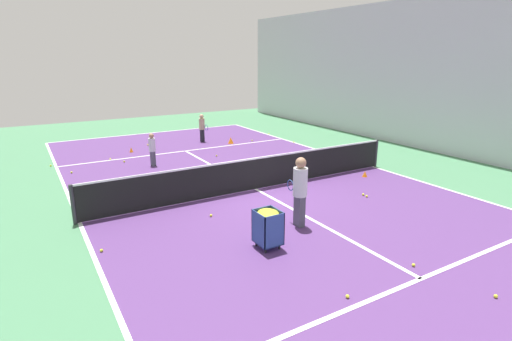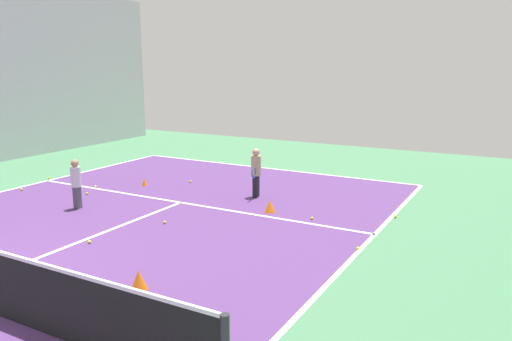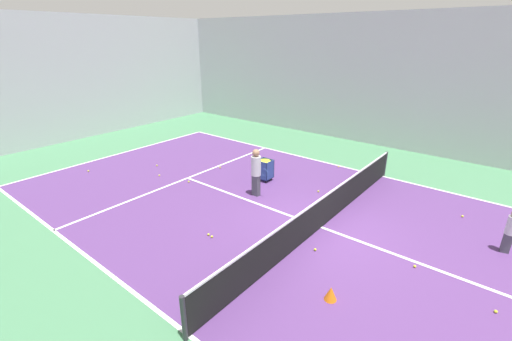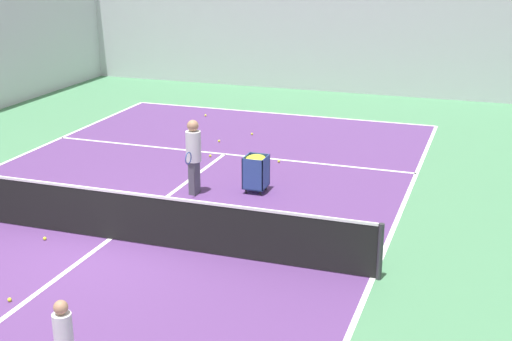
% 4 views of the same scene
% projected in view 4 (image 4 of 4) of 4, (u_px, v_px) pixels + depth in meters
% --- Properties ---
extents(ground_plane, '(34.33, 34.33, 0.00)m').
position_uv_depth(ground_plane, '(110.00, 239.00, 13.90)').
color(ground_plane, '#477F56').
extents(court_playing_area, '(10.30, 22.13, 0.00)m').
position_uv_depth(court_playing_area, '(110.00, 239.00, 13.90)').
color(court_playing_area, '#563370').
rests_on(court_playing_area, ground).
extents(line_baseline_far, '(10.30, 0.10, 0.00)m').
position_uv_depth(line_baseline_far, '(279.00, 114.00, 23.84)').
color(line_baseline_far, white).
rests_on(line_baseline_far, ground).
extents(line_sideline_right, '(0.10, 22.13, 0.00)m').
position_uv_depth(line_sideline_right, '(373.00, 278.00, 12.30)').
color(line_sideline_right, white).
rests_on(line_sideline_right, ground).
extents(line_service_far, '(10.30, 0.10, 0.00)m').
position_uv_depth(line_service_far, '(225.00, 154.00, 19.37)').
color(line_service_far, white).
rests_on(line_service_far, ground).
extents(line_centre_service, '(0.10, 12.17, 0.00)m').
position_uv_depth(line_centre_service, '(110.00, 239.00, 13.90)').
color(line_centre_service, white).
rests_on(line_centre_service, ground).
extents(hall_enclosure_far, '(18.50, 0.15, 6.47)m').
position_uv_depth(hall_enclosure_far, '(313.00, 5.00, 26.59)').
color(hall_enclosure_far, silver).
rests_on(hall_enclosure_far, ground).
extents(tennis_net, '(10.60, 0.10, 1.03)m').
position_uv_depth(tennis_net, '(109.00, 214.00, 13.74)').
color(tennis_net, '#2D2D33').
rests_on(tennis_net, ground).
extents(coach_at_net, '(0.37, 0.68, 1.74)m').
position_uv_depth(coach_at_net, '(194.00, 152.00, 16.06)').
color(coach_at_net, '#4C4C56').
rests_on(coach_at_net, ground).
extents(child_midcourt, '(0.31, 0.31, 1.26)m').
position_uv_depth(child_midcourt, '(64.00, 338.00, 9.11)').
color(child_midcourt, '#4C4C56').
rests_on(child_midcourt, ground).
extents(ball_cart, '(0.50, 0.55, 0.88)m').
position_uv_depth(ball_cart, '(256.00, 166.00, 16.32)').
color(ball_cart, '#2D478C').
rests_on(ball_cart, ground).
extents(tennis_ball_0, '(0.07, 0.07, 0.07)m').
position_uv_depth(tennis_ball_0, '(64.00, 189.00, 16.59)').
color(tennis_ball_0, yellow).
rests_on(tennis_ball_0, ground).
extents(tennis_ball_4, '(0.07, 0.07, 0.07)m').
position_uv_depth(tennis_ball_4, '(210.00, 156.00, 19.10)').
color(tennis_ball_4, yellow).
rests_on(tennis_ball_4, ground).
extents(tennis_ball_5, '(0.07, 0.07, 0.07)m').
position_uv_depth(tennis_ball_5, '(219.00, 141.00, 20.50)').
color(tennis_ball_5, yellow).
rests_on(tennis_ball_5, ground).
extents(tennis_ball_8, '(0.07, 0.07, 0.07)m').
position_uv_depth(tennis_ball_8, '(45.00, 238.00, 13.84)').
color(tennis_ball_8, yellow).
rests_on(tennis_ball_8, ground).
extents(tennis_ball_9, '(0.07, 0.07, 0.07)m').
position_uv_depth(tennis_ball_9, '(381.00, 234.00, 14.03)').
color(tennis_ball_9, yellow).
rests_on(tennis_ball_9, ground).
extents(tennis_ball_11, '(0.07, 0.07, 0.07)m').
position_uv_depth(tennis_ball_11, '(205.00, 115.00, 23.47)').
color(tennis_ball_11, yellow).
rests_on(tennis_ball_11, ground).
extents(tennis_ball_12, '(0.07, 0.07, 0.07)m').
position_uv_depth(tennis_ball_12, '(69.00, 187.00, 16.73)').
color(tennis_ball_12, yellow).
rests_on(tennis_ball_12, ground).
extents(tennis_ball_14, '(0.07, 0.07, 0.07)m').
position_uv_depth(tennis_ball_14, '(236.00, 227.00, 14.39)').
color(tennis_ball_14, yellow).
rests_on(tennis_ball_14, ground).
extents(tennis_ball_17, '(0.07, 0.07, 0.07)m').
position_uv_depth(tennis_ball_17, '(252.00, 134.00, 21.23)').
color(tennis_ball_17, yellow).
rests_on(tennis_ball_17, ground).
extents(tennis_ball_20, '(0.07, 0.07, 0.07)m').
position_uv_depth(tennis_ball_20, '(10.00, 300.00, 11.49)').
color(tennis_ball_20, yellow).
rests_on(tennis_ball_20, ground).
extents(tennis_ball_21, '(0.07, 0.07, 0.07)m').
position_uv_depth(tennis_ball_21, '(279.00, 161.00, 18.63)').
color(tennis_ball_21, yellow).
rests_on(tennis_ball_21, ground).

